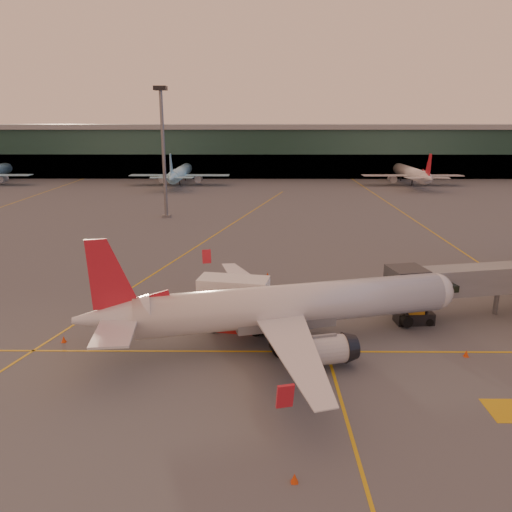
{
  "coord_description": "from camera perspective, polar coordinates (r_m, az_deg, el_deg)",
  "views": [
    {
      "loc": [
        -0.92,
        -34.67,
        19.65
      ],
      "look_at": [
        -1.29,
        18.18,
        5.0
      ],
      "focal_mm": 35.0,
      "sensor_mm": 36.0,
      "label": 1
    }
  ],
  "objects": [
    {
      "name": "ground",
      "position": [
        39.86,
        1.72,
        -14.05
      ],
      "size": [
        600.0,
        600.0,
        0.0
      ],
      "primitive_type": "plane",
      "color": "#4C4F54",
      "rests_on": "ground"
    },
    {
      "name": "taxi_markings",
      "position": [
        81.81,
        -4.1,
        1.56
      ],
      "size": [
        100.12,
        173.0,
        0.01
      ],
      "color": "gold",
      "rests_on": "ground"
    },
    {
      "name": "terminal",
      "position": [
        176.8,
        0.71,
        11.96
      ],
      "size": [
        400.0,
        20.0,
        17.6
      ],
      "color": "#19382D",
      "rests_on": "ground"
    },
    {
      "name": "mast_west_near",
      "position": [
        102.58,
        -10.58,
        12.56
      ],
      "size": [
        2.4,
        2.4,
        25.6
      ],
      "color": "slate",
      "rests_on": "ground"
    },
    {
      "name": "distant_aircraft_row",
      "position": [
        162.74,
        -18.72,
        7.75
      ],
      "size": [
        225.0,
        34.0,
        13.0
      ],
      "color": "#96DDFC",
      "rests_on": "ground"
    },
    {
      "name": "main_airplane",
      "position": [
        44.63,
        2.99,
        -5.86
      ],
      "size": [
        34.41,
        31.35,
        10.52
      ],
      "rotation": [
        0.0,
        0.0,
        0.25
      ],
      "color": "silver",
      "rests_on": "ground"
    },
    {
      "name": "jet_bridge",
      "position": [
        57.56,
        27.0,
        -2.38
      ],
      "size": [
        24.51,
        7.83,
        5.41
      ],
      "color": "slate",
      "rests_on": "ground"
    },
    {
      "name": "catering_truck",
      "position": [
        47.76,
        -2.46,
        -5.06
      ],
      "size": [
        6.97,
        4.03,
        5.1
      ],
      "rotation": [
        0.0,
        0.0,
        -0.18
      ],
      "color": "#AF1B19",
      "rests_on": "ground"
    },
    {
      "name": "pushback_tug",
      "position": [
        52.13,
        17.6,
        -6.52
      ],
      "size": [
        3.76,
        2.22,
        1.87
      ],
      "rotation": [
        0.0,
        0.0,
        0.07
      ],
      "color": "black",
      "rests_on": "ground"
    },
    {
      "name": "cone_tail",
      "position": [
        49.06,
        -21.12,
        -8.87
      ],
      "size": [
        0.46,
        0.46,
        0.58
      ],
      "color": "#DA3F0B",
      "rests_on": "ground"
    },
    {
      "name": "cone_wing_right",
      "position": [
        30.51,
        4.43,
        -23.98
      ],
      "size": [
        0.45,
        0.45,
        0.58
      ],
      "color": "#DA3F0B",
      "rests_on": "ground"
    },
    {
      "name": "cone_wing_left",
      "position": [
        63.79,
        1.32,
        -2.18
      ],
      "size": [
        0.48,
        0.48,
        0.61
      ],
      "color": "#DA3F0B",
      "rests_on": "ground"
    },
    {
      "name": "cone_fwd",
      "position": [
        46.85,
        22.9,
        -10.23
      ],
      "size": [
        0.46,
        0.46,
        0.59
      ],
      "color": "#DA3F0B",
      "rests_on": "ground"
    }
  ]
}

